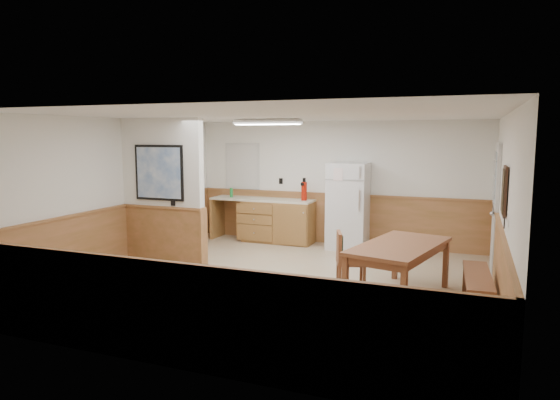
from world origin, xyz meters
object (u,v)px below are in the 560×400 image
at_px(soap_bottle, 231,193).
at_px(refrigerator, 348,206).
at_px(dining_chair, 345,256).
at_px(dining_table, 400,251).
at_px(dining_bench, 478,283).
at_px(fire_extinguisher, 304,191).

bearing_deg(soap_bottle, refrigerator, -0.26).
relative_size(refrigerator, dining_chair, 1.99).
bearing_deg(dining_chair, soap_bottle, 120.38).
bearing_deg(refrigerator, dining_table, -63.92).
height_order(dining_bench, soap_bottle, soap_bottle).
height_order(dining_chair, fire_extinguisher, fire_extinguisher).
xyz_separation_m(refrigerator, dining_bench, (2.37, -2.78, -0.51)).
xyz_separation_m(dining_bench, fire_extinguisher, (-3.31, 2.86, 0.76)).
height_order(refrigerator, dining_bench, refrigerator).
xyz_separation_m(fire_extinguisher, soap_bottle, (-1.62, -0.06, -0.10)).
relative_size(refrigerator, dining_table, 0.86).
relative_size(dining_bench, dining_chair, 1.74).
relative_size(dining_table, dining_bench, 1.32).
height_order(refrigerator, soap_bottle, refrigerator).
distance_m(dining_chair, fire_extinguisher, 3.19).
bearing_deg(dining_chair, dining_bench, -23.85).
xyz_separation_m(dining_table, fire_extinguisher, (-2.31, 2.79, 0.44)).
bearing_deg(soap_bottle, dining_chair, -40.11).
height_order(dining_bench, dining_chair, dining_chair).
xyz_separation_m(refrigerator, dining_table, (1.37, -2.71, -0.19)).
bearing_deg(refrigerator, fire_extinguisher, 174.70).
bearing_deg(soap_bottle, fire_extinguisher, 2.25).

